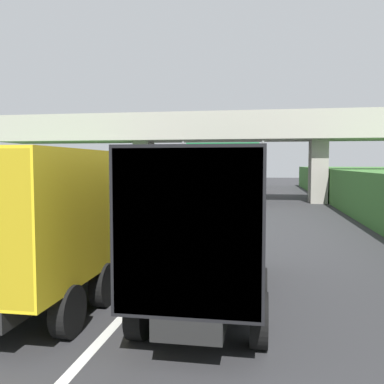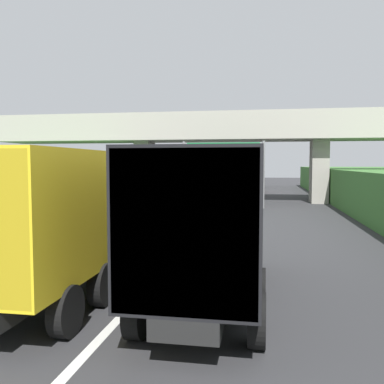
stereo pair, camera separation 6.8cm
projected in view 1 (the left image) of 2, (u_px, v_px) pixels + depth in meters
The scene contains 9 objects.
lane_centre_stripe at pixel (218, 212), 26.86m from camera, with size 0.20×103.93×0.01m, color white.
overpass_bridge at pixel (228, 136), 34.35m from camera, with size 40.00×4.80×7.25m.
overhead_highway_sign at pixel (222, 160), 29.51m from camera, with size 5.88×0.18×4.75m.
speed_limit_sign at pixel (8, 205), 16.87m from camera, with size 0.60×0.08×2.23m.
truck_white at pixel (215, 177), 39.14m from camera, with size 2.44×7.30×3.44m.
truck_green at pixel (252, 173), 55.27m from camera, with size 2.44×7.30×3.44m.
truck_black at pixel (213, 218), 9.41m from camera, with size 2.44×7.30×3.44m.
truck_yellow at pixel (69, 215), 9.83m from camera, with size 2.44×7.30×3.44m.
car_red at pixel (253, 184), 46.44m from camera, with size 1.86×4.10×1.72m.
Camera 1 is at (2.81, 5.36, 3.16)m, focal length 38.79 mm.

